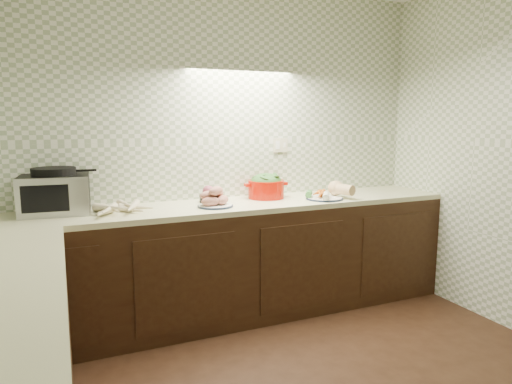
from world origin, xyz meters
name	(u,v)px	position (x,y,z in m)	size (l,w,h in m)	color
room	(350,98)	(0.00, 0.00, 1.63)	(3.60, 3.60, 2.60)	black
counter	(170,316)	(-0.68, 0.68, 0.45)	(3.60, 3.60, 0.90)	black
toaster_oven	(55,192)	(-1.24, 1.63, 1.05)	(0.47, 0.38, 0.31)	black
parsnip_pile	(121,209)	(-0.82, 1.47, 0.93)	(0.45, 0.40, 0.07)	beige
sweet_potato_plate	(215,199)	(-0.17, 1.43, 0.95)	(0.27, 0.26, 0.15)	#151F38
onion_bowl	(210,196)	(-0.14, 1.62, 0.95)	(0.17, 0.17, 0.13)	black
dutch_oven	(266,186)	(0.34, 1.62, 1.00)	(0.36, 0.32, 0.20)	#B91203
veg_plate	(329,192)	(0.81, 1.41, 0.95)	(0.38, 0.34, 0.14)	#151F38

